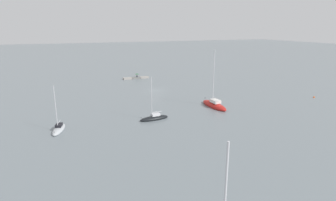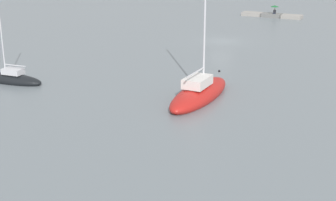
% 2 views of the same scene
% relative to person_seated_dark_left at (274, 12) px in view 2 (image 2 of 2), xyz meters
% --- Properties ---
extents(ground_plane, '(500.00, 500.00, 0.00)m').
position_rel_person_seated_dark_left_xyz_m(ground_plane, '(0.38, 20.23, -0.78)').
color(ground_plane, slate).
extents(seawall_pier, '(8.90, 1.93, 0.53)m').
position_rel_person_seated_dark_left_xyz_m(seawall_pier, '(0.38, 0.00, -0.52)').
color(seawall_pier, gray).
rests_on(seawall_pier, ground_plane).
extents(person_seated_dark_left, '(0.46, 0.65, 0.73)m').
position_rel_person_seated_dark_left_xyz_m(person_seated_dark_left, '(0.00, 0.00, 0.00)').
color(person_seated_dark_left, '#1E2333').
rests_on(person_seated_dark_left, seawall_pier).
extents(umbrella_open_green, '(1.26, 1.26, 1.28)m').
position_rel_person_seated_dark_left_xyz_m(umbrella_open_green, '(0.01, -0.02, 0.86)').
color(umbrella_open_green, black).
rests_on(umbrella_open_green, seawall_pier).
extents(sailboat_black_near, '(6.02, 2.24, 8.69)m').
position_rel_person_seated_dark_left_xyz_m(sailboat_black_near, '(9.59, 43.82, -0.48)').
color(sailboat_black_near, black).
rests_on(sailboat_black_near, ground_plane).
extents(sailboat_red_mid, '(2.61, 8.74, 13.07)m').
position_rel_person_seated_dark_left_xyz_m(sailboat_red_mid, '(-5.84, 40.66, -0.34)').
color(sailboat_red_mid, red).
rests_on(sailboat_red_mid, ground_plane).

